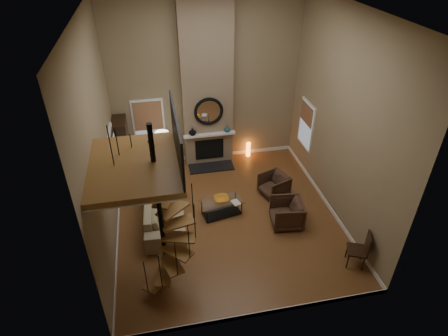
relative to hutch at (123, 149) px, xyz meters
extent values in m
cube|color=brown|center=(2.79, -2.76, -0.95)|extent=(6.00, 6.50, 0.01)
cube|color=#907E5D|center=(2.79, 0.49, 1.80)|extent=(6.00, 0.02, 5.50)
cube|color=#907E5D|center=(2.79, -6.01, 1.80)|extent=(6.00, 0.02, 5.50)
cube|color=#907E5D|center=(-0.21, -2.76, 1.80)|extent=(0.02, 6.50, 5.50)
cube|color=#907E5D|center=(5.79, -2.76, 1.80)|extent=(0.02, 6.50, 5.50)
cube|color=silver|center=(2.79, -2.76, 4.54)|extent=(6.00, 6.50, 0.01)
cube|color=white|center=(2.79, 0.48, -0.89)|extent=(6.00, 0.02, 0.12)
cube|color=white|center=(2.79, -6.00, -0.89)|extent=(6.00, 0.02, 0.12)
cube|color=white|center=(-0.20, -2.76, -0.89)|extent=(0.02, 6.50, 0.12)
cube|color=white|center=(5.78, -2.76, -0.89)|extent=(0.02, 6.50, 0.12)
cube|color=#867057|center=(2.79, 0.30, 1.80)|extent=(1.60, 0.38, 5.50)
cube|color=black|center=(2.79, -0.19, -0.93)|extent=(1.50, 0.60, 0.04)
cube|color=black|center=(2.79, 0.10, -0.40)|extent=(0.95, 0.02, 0.72)
cube|color=white|center=(2.79, 0.02, 0.20)|extent=(1.70, 0.18, 0.06)
torus|color=black|center=(2.79, 0.08, 1.00)|extent=(0.94, 0.10, 0.94)
cylinder|color=white|center=(2.79, 0.09, 1.00)|extent=(0.80, 0.01, 0.80)
imported|color=black|center=(2.24, 0.06, 0.35)|extent=(0.24, 0.24, 0.25)
imported|color=#174B51|center=(3.39, 0.06, 0.33)|extent=(0.20, 0.20, 0.21)
cube|color=white|center=(0.89, 0.47, 0.65)|extent=(1.02, 0.04, 1.52)
cube|color=#8C9EB2|center=(0.89, 0.44, 0.65)|extent=(0.90, 0.01, 1.40)
cube|color=#A5704A|center=(0.89, 0.43, 0.86)|extent=(0.90, 0.01, 0.98)
cube|color=white|center=(5.77, -0.76, 0.65)|extent=(0.04, 1.02, 1.52)
cube|color=#8C9EB2|center=(5.74, -0.76, 0.65)|extent=(0.01, 0.90, 1.40)
cube|color=#A5704A|center=(5.73, -0.76, 1.03)|extent=(0.01, 0.90, 0.63)
cube|color=white|center=(-0.18, -0.96, 0.10)|extent=(0.06, 1.05, 2.16)
cube|color=black|center=(-0.15, -0.96, 0.07)|extent=(0.05, 0.90, 2.05)
cube|color=#8C9EB2|center=(-0.12, -0.96, 0.50)|extent=(0.01, 0.60, 0.90)
cube|color=olive|center=(0.64, -4.56, 2.23)|extent=(1.70, 2.20, 0.12)
cube|color=white|center=(0.64, -4.56, 2.16)|extent=(1.70, 2.20, 0.03)
cube|color=black|center=(1.46, -4.56, 2.76)|extent=(0.04, 2.20, 0.94)
cylinder|color=black|center=(0.99, -4.56, 1.06)|extent=(0.10, 0.10, 4.02)
cube|color=olive|center=(0.76, -4.85, -0.69)|extent=(0.71, 0.78, 0.04)
cylinder|color=black|center=(0.54, -5.13, -0.22)|extent=(0.02, 0.02, 0.94)
cube|color=olive|center=(0.92, -4.92, -0.43)|extent=(0.46, 0.77, 0.04)
cylinder|color=black|center=(0.86, -5.27, 0.04)|extent=(0.02, 0.02, 0.94)
cube|color=olive|center=(1.10, -4.91, -0.17)|extent=(0.55, 0.79, 0.04)
cylinder|color=black|center=(1.21, -5.25, 0.30)|extent=(0.02, 0.02, 0.94)
cube|color=olive|center=(1.25, -4.81, 0.09)|extent=(0.75, 0.74, 0.04)
cylinder|color=black|center=(1.50, -5.06, 0.56)|extent=(0.02, 0.02, 0.94)
cube|color=olive|center=(1.33, -4.66, 0.35)|extent=(0.79, 0.53, 0.04)
cylinder|color=black|center=(1.68, -4.76, 0.82)|extent=(0.02, 0.02, 0.94)
cube|color=olive|center=(1.34, -4.49, 0.61)|extent=(0.77, 0.48, 0.04)
cylinder|color=black|center=(1.69, -4.41, 1.08)|extent=(0.02, 0.02, 0.94)
cube|color=olive|center=(1.26, -4.33, 0.87)|extent=(0.77, 0.72, 0.04)
cylinder|color=black|center=(1.54, -4.10, 1.34)|extent=(0.02, 0.02, 0.94)
cube|color=olive|center=(1.12, -4.23, 1.13)|extent=(0.58, 0.79, 0.04)
cylinder|color=black|center=(1.26, -3.90, 1.60)|extent=(0.02, 0.02, 0.94)
cube|color=olive|center=(0.95, -4.21, 1.39)|extent=(0.41, 0.75, 0.04)
cylinder|color=black|center=(0.91, -3.85, 1.86)|extent=(0.02, 0.02, 0.94)
cube|color=olive|center=(0.79, -4.27, 1.65)|extent=(0.68, 0.79, 0.04)
cylinder|color=black|center=(0.58, -3.97, 2.12)|extent=(0.02, 0.02, 0.94)
cube|color=olive|center=(0.67, -4.40, 1.91)|extent=(0.80, 0.64, 0.04)
cylinder|color=black|center=(0.35, -4.23, 2.38)|extent=(0.02, 0.02, 0.94)
cube|color=olive|center=(0.63, -4.56, 2.17)|extent=(0.72, 0.34, 0.04)
cylinder|color=black|center=(0.27, -4.56, 2.64)|extent=(0.02, 0.02, 0.94)
cube|color=black|center=(0.00, 0.00, 0.00)|extent=(0.42, 0.90, 2.01)
imported|color=tan|center=(1.08, -2.51, -0.55)|extent=(1.19, 2.72, 0.78)
imported|color=#422A1E|center=(4.45, -2.01, -0.60)|extent=(0.97, 0.96, 0.69)
imported|color=#422A1E|center=(4.41, -3.34, -0.60)|extent=(0.94, 0.92, 0.77)
cube|color=silver|center=(2.67, -2.61, -0.51)|extent=(1.24, 0.79, 0.02)
cube|color=black|center=(2.67, -2.61, -0.92)|extent=(1.13, 0.67, 0.01)
cylinder|color=black|center=(2.20, -2.92, -0.73)|extent=(0.03, 0.03, 0.42)
cylinder|color=black|center=(3.22, -2.72, -0.73)|extent=(0.03, 0.03, 0.42)
cylinder|color=black|center=(2.12, -2.49, -0.73)|extent=(0.03, 0.03, 0.42)
cylinder|color=black|center=(3.14, -2.29, -0.73)|extent=(0.03, 0.03, 0.42)
imported|color=orange|center=(2.67, -2.56, -0.45)|extent=(0.41, 0.41, 0.10)
imported|color=gray|center=(3.02, -2.76, -0.49)|extent=(0.28, 0.32, 0.03)
cylinder|color=black|center=(1.25, -0.58, -0.93)|extent=(0.37, 0.37, 0.03)
cylinder|color=black|center=(1.25, -0.58, -0.15)|extent=(0.04, 0.04, 1.59)
cylinder|color=#F2E5C6|center=(1.25, -0.58, 0.60)|extent=(0.41, 0.41, 0.33)
cylinder|color=orange|center=(4.20, 0.30, -0.70)|extent=(0.15, 0.15, 0.52)
cube|color=black|center=(5.48, -5.06, -0.51)|extent=(0.58, 0.58, 0.05)
cube|color=black|center=(5.66, -5.14, -0.25)|extent=(0.21, 0.40, 0.52)
cylinder|color=black|center=(5.24, -5.15, -0.74)|extent=(0.05, 0.05, 0.42)
cylinder|color=black|center=(5.57, -5.29, -0.74)|extent=(0.05, 0.05, 0.42)
cylinder|color=black|center=(5.38, -4.82, -0.74)|extent=(0.05, 0.05, 0.42)
cylinder|color=black|center=(5.71, -4.96, -0.74)|extent=(0.05, 0.05, 0.42)
camera|label=1|loc=(1.11, -10.66, 6.10)|focal=30.16mm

